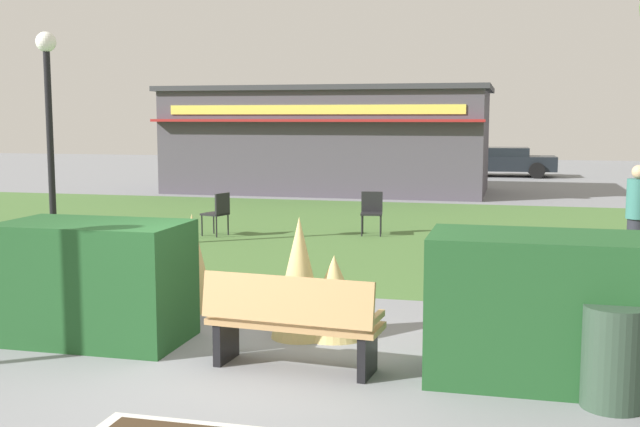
# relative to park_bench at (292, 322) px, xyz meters

# --- Properties ---
(ground_plane) EXTENTS (80.00, 80.00, 0.00)m
(ground_plane) POSITION_rel_park_bench_xyz_m (-0.72, -0.04, -0.48)
(ground_plane) COLOR slate
(lawn_patch) EXTENTS (36.00, 12.00, 0.01)m
(lawn_patch) POSITION_rel_park_bench_xyz_m (-0.72, 9.18, -0.48)
(lawn_patch) COLOR #446B33
(lawn_patch) RESTS_ON ground_plane
(park_bench) EXTENTS (1.74, 0.67, 0.95)m
(park_bench) POSITION_rel_park_bench_xyz_m (0.00, 0.00, 0.00)
(park_bench) COLOR tan
(park_bench) RESTS_ON ground_plane
(hedge_left) EXTENTS (1.97, 1.10, 1.30)m
(hedge_left) POSITION_rel_park_bench_xyz_m (-2.37, 0.49, 0.17)
(hedge_left) COLOR #1E4C23
(hedge_left) RESTS_ON ground_plane
(hedge_right) EXTENTS (2.60, 1.10, 1.36)m
(hedge_right) POSITION_rel_park_bench_xyz_m (2.58, 0.29, 0.20)
(hedge_right) COLOR #1E4C23
(hedge_right) RESTS_ON ground_plane
(ornamental_grass_behind_left) EXTENTS (0.73, 0.73, 1.20)m
(ornamental_grass_behind_left) POSITION_rel_park_bench_xyz_m (1.86, 1.36, 0.12)
(ornamental_grass_behind_left) COLOR tan
(ornamental_grass_behind_left) RESTS_ON ground_plane
(ornamental_grass_behind_right) EXTENTS (0.77, 0.77, 0.91)m
(ornamental_grass_behind_right) POSITION_rel_park_bench_xyz_m (0.12, 1.28, -0.03)
(ornamental_grass_behind_right) COLOR tan
(ornamental_grass_behind_right) RESTS_ON ground_plane
(ornamental_grass_behind_center) EXTENTS (0.63, 0.63, 1.35)m
(ornamental_grass_behind_center) POSITION_rel_park_bench_xyz_m (-0.24, 1.14, 0.19)
(ornamental_grass_behind_center) COLOR tan
(ornamental_grass_behind_center) RESTS_ON ground_plane
(ornamental_grass_behind_far) EXTENTS (0.55, 0.55, 1.23)m
(ornamental_grass_behind_far) POSITION_rel_park_bench_xyz_m (-1.87, 2.00, 0.13)
(ornamental_grass_behind_far) COLOR tan
(ornamental_grass_behind_far) RESTS_ON ground_plane
(lamppost_mid) EXTENTS (0.36, 0.36, 3.93)m
(lamppost_mid) POSITION_rel_park_bench_xyz_m (-6.11, 5.53, 2.01)
(lamppost_mid) COLOR black
(lamppost_mid) RESTS_ON ground_plane
(trash_bin) EXTENTS (0.52, 0.52, 0.87)m
(trash_bin) POSITION_rel_park_bench_xyz_m (2.87, -0.27, -0.05)
(trash_bin) COLOR #2D4233
(trash_bin) RESTS_ON ground_plane
(food_kiosk) EXTENTS (10.43, 5.15, 3.40)m
(food_kiosk) POSITION_rel_park_bench_xyz_m (-3.91, 18.17, 1.23)
(food_kiosk) COLOR #47424C
(food_kiosk) RESTS_ON ground_plane
(cafe_chair_west) EXTENTS (0.55, 0.55, 0.89)m
(cafe_chair_west) POSITION_rel_park_bench_xyz_m (-3.84, 7.92, 0.05)
(cafe_chair_west) COLOR black
(cafe_chair_west) RESTS_ON ground_plane
(cafe_chair_east) EXTENTS (0.50, 0.50, 0.89)m
(cafe_chair_east) POSITION_rel_park_bench_xyz_m (-0.82, 8.86, 0.05)
(cafe_chair_east) COLOR black
(cafe_chair_east) RESTS_ON ground_plane
(person_strolling) EXTENTS (0.34, 0.34, 1.69)m
(person_strolling) POSITION_rel_park_bench_xyz_m (3.91, 5.95, 0.38)
(person_strolling) COLOR #23232D
(person_strolling) RESTS_ON ground_plane
(parked_car_west_slot) EXTENTS (4.36, 2.37, 1.20)m
(parked_car_west_slot) POSITION_rel_park_bench_xyz_m (-3.31, 26.26, 0.16)
(parked_car_west_slot) COLOR navy
(parked_car_west_slot) RESTS_ON ground_plane
(parked_car_center_slot) EXTENTS (4.26, 2.17, 1.20)m
(parked_car_center_slot) POSITION_rel_park_bench_xyz_m (1.55, 26.26, 0.16)
(parked_car_center_slot) COLOR black
(parked_car_center_slot) RESTS_ON ground_plane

